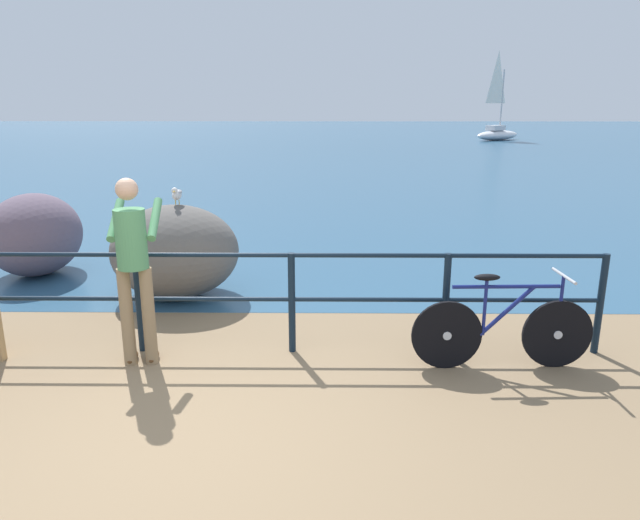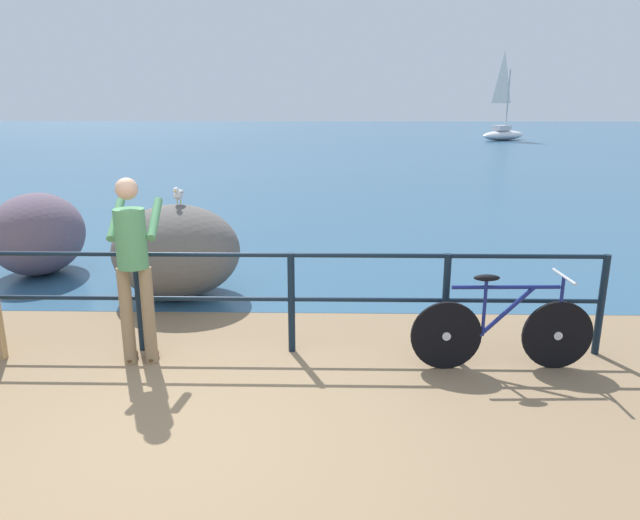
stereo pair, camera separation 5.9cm
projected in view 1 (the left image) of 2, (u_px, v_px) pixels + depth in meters
The scene contains 9 objects.
ground_plane at pixel (300, 168), 23.57m from camera, with size 120.00×120.00×0.10m, color #846B4C.
sea_surface at pixel (314, 134), 50.30m from camera, with size 120.00×90.00×0.01m, color #2D5675.
promenade_railing at pixel (215, 290), 5.62m from camera, with size 7.65×0.07×1.02m.
bicycle at pixel (503, 329), 5.32m from camera, with size 1.70×0.48×0.92m.
person_at_railing at pixel (134, 263), 5.27m from camera, with size 0.49×0.66×1.78m.
breakwater_boulder_main at pixel (175, 251), 7.31m from camera, with size 1.62×1.44×1.19m.
breakwater_boulder_left at pixel (35, 235), 8.28m from camera, with size 1.26×1.54×1.19m.
seagull at pixel (177, 194), 7.17m from camera, with size 0.13×0.34×0.23m.
sailboat at pixel (497, 130), 41.35m from camera, with size 4.26×3.74×6.16m.
Camera 1 is at (1.09, -3.74, 2.39)m, focal length 32.14 mm.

